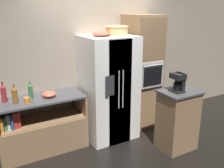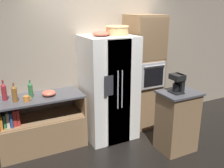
{
  "view_description": "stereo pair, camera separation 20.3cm",
  "coord_description": "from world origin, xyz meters",
  "px_view_note": "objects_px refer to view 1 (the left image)",
  "views": [
    {
      "loc": [
        -2.03,
        -3.56,
        2.27
      ],
      "look_at": [
        -0.02,
        -0.02,
        0.99
      ],
      "focal_mm": 40.0,
      "sensor_mm": 36.0,
      "label": 1
    },
    {
      "loc": [
        -1.85,
        -3.66,
        2.27
      ],
      "look_at": [
        -0.02,
        -0.02,
        0.99
      ],
      "focal_mm": 40.0,
      "sensor_mm": 36.0,
      "label": 2
    }
  ],
  "objects_px": {
    "bottle_wide": "(31,91)",
    "wicker_basket": "(117,30)",
    "wall_oven": "(142,72)",
    "fruit_bowl": "(101,34)",
    "bottle_tall": "(4,93)",
    "bottle_short": "(15,95)",
    "mixing_bowl": "(49,94)",
    "mug": "(27,100)",
    "refrigerator": "(108,88)",
    "coffee_maker": "(178,82)"
  },
  "relations": [
    {
      "from": "mug",
      "to": "mixing_bowl",
      "type": "bearing_deg",
      "value": 15.0
    },
    {
      "from": "mixing_bowl",
      "to": "fruit_bowl",
      "type": "bearing_deg",
      "value": -5.47
    },
    {
      "from": "bottle_tall",
      "to": "wicker_basket",
      "type": "bearing_deg",
      "value": -5.22
    },
    {
      "from": "wicker_basket",
      "to": "refrigerator",
      "type": "bearing_deg",
      "value": -175.0
    },
    {
      "from": "bottle_wide",
      "to": "mug",
      "type": "height_order",
      "value": "bottle_wide"
    },
    {
      "from": "refrigerator",
      "to": "bottle_short",
      "type": "bearing_deg",
      "value": 178.47
    },
    {
      "from": "refrigerator",
      "to": "wicker_basket",
      "type": "xyz_separation_m",
      "value": [
        0.17,
        0.02,
        0.99
      ]
    },
    {
      "from": "bottle_tall",
      "to": "bottle_wide",
      "type": "bearing_deg",
      "value": -6.0
    },
    {
      "from": "bottle_short",
      "to": "coffee_maker",
      "type": "height_order",
      "value": "coffee_maker"
    },
    {
      "from": "bottle_wide",
      "to": "mug",
      "type": "distance_m",
      "value": 0.21
    },
    {
      "from": "fruit_bowl",
      "to": "mug",
      "type": "relative_size",
      "value": 2.37
    },
    {
      "from": "refrigerator",
      "to": "bottle_short",
      "type": "xyz_separation_m",
      "value": [
        -1.53,
        0.04,
        0.13
      ]
    },
    {
      "from": "fruit_bowl",
      "to": "mug",
      "type": "distance_m",
      "value": 1.53
    },
    {
      "from": "refrigerator",
      "to": "fruit_bowl",
      "type": "height_order",
      "value": "fruit_bowl"
    },
    {
      "from": "fruit_bowl",
      "to": "coffee_maker",
      "type": "xyz_separation_m",
      "value": [
        0.85,
        -0.94,
        -0.69
      ]
    },
    {
      "from": "wicker_basket",
      "to": "mixing_bowl",
      "type": "bearing_deg",
      "value": 177.26
    },
    {
      "from": "refrigerator",
      "to": "bottle_short",
      "type": "height_order",
      "value": "refrigerator"
    },
    {
      "from": "wicker_basket",
      "to": "bottle_wide",
      "type": "distance_m",
      "value": 1.7
    },
    {
      "from": "wicker_basket",
      "to": "mug",
      "type": "distance_m",
      "value": 1.82
    },
    {
      "from": "wicker_basket",
      "to": "bottle_wide",
      "type": "xyz_separation_m",
      "value": [
        -1.46,
        0.13,
        -0.87
      ]
    },
    {
      "from": "refrigerator",
      "to": "fruit_bowl",
      "type": "xyz_separation_m",
      "value": [
        -0.14,
        -0.01,
        0.94
      ]
    },
    {
      "from": "refrigerator",
      "to": "fruit_bowl",
      "type": "relative_size",
      "value": 6.27
    },
    {
      "from": "wall_oven",
      "to": "mug",
      "type": "height_order",
      "value": "wall_oven"
    },
    {
      "from": "wall_oven",
      "to": "bottle_short",
      "type": "bearing_deg",
      "value": -178.52
    },
    {
      "from": "wall_oven",
      "to": "fruit_bowl",
      "type": "relative_size",
      "value": 7.39
    },
    {
      "from": "wall_oven",
      "to": "wicker_basket",
      "type": "xyz_separation_m",
      "value": [
        -0.61,
        -0.09,
        0.82
      ]
    },
    {
      "from": "wicker_basket",
      "to": "fruit_bowl",
      "type": "xyz_separation_m",
      "value": [
        -0.32,
        -0.03,
        -0.04
      ]
    },
    {
      "from": "fruit_bowl",
      "to": "wicker_basket",
      "type": "bearing_deg",
      "value": 4.88
    },
    {
      "from": "bottle_short",
      "to": "mixing_bowl",
      "type": "distance_m",
      "value": 0.52
    },
    {
      "from": "refrigerator",
      "to": "bottle_short",
      "type": "relative_size",
      "value": 6.11
    },
    {
      "from": "fruit_bowl",
      "to": "bottle_tall",
      "type": "distance_m",
      "value": 1.74
    },
    {
      "from": "bottle_tall",
      "to": "bottle_wide",
      "type": "xyz_separation_m",
      "value": [
        0.38,
        -0.04,
        -0.02
      ]
    },
    {
      "from": "wicker_basket",
      "to": "bottle_short",
      "type": "bearing_deg",
      "value": 179.13
    },
    {
      "from": "coffee_maker",
      "to": "bottle_tall",
      "type": "bearing_deg",
      "value": 154.47
    },
    {
      "from": "bottle_tall",
      "to": "bottle_wide",
      "type": "relative_size",
      "value": 1.14
    },
    {
      "from": "wall_oven",
      "to": "bottle_tall",
      "type": "xyz_separation_m",
      "value": [
        -2.46,
        0.08,
        -0.03
      ]
    },
    {
      "from": "wall_oven",
      "to": "bottle_tall",
      "type": "relative_size",
      "value": 6.75
    },
    {
      "from": "bottle_short",
      "to": "fruit_bowl",
      "type": "bearing_deg",
      "value": -2.18
    },
    {
      "from": "bottle_short",
      "to": "mixing_bowl",
      "type": "bearing_deg",
      "value": 3.52
    },
    {
      "from": "fruit_bowl",
      "to": "bottle_tall",
      "type": "bearing_deg",
      "value": 172.71
    },
    {
      "from": "wicker_basket",
      "to": "coffee_maker",
      "type": "relative_size",
      "value": 1.34
    },
    {
      "from": "bottle_wide",
      "to": "bottle_short",
      "type": "bearing_deg",
      "value": -157.51
    },
    {
      "from": "mug",
      "to": "coffee_maker",
      "type": "height_order",
      "value": "coffee_maker"
    },
    {
      "from": "bottle_wide",
      "to": "wicker_basket",
      "type": "bearing_deg",
      "value": -5.01
    },
    {
      "from": "bottle_tall",
      "to": "bottle_short",
      "type": "bearing_deg",
      "value": -46.84
    },
    {
      "from": "refrigerator",
      "to": "mixing_bowl",
      "type": "relative_size",
      "value": 8.33
    },
    {
      "from": "wall_oven",
      "to": "coffee_maker",
      "type": "distance_m",
      "value": 1.06
    },
    {
      "from": "refrigerator",
      "to": "mixing_bowl",
      "type": "height_order",
      "value": "refrigerator"
    },
    {
      "from": "refrigerator",
      "to": "fruit_bowl",
      "type": "distance_m",
      "value": 0.95
    },
    {
      "from": "wall_oven",
      "to": "mug",
      "type": "distance_m",
      "value": 2.17
    }
  ]
}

